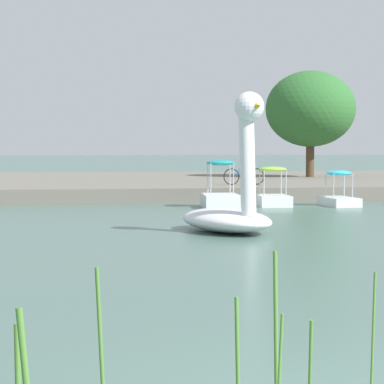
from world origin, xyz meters
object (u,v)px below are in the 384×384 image
(tree_broadleaf_left, at_px, (310,109))
(pedal_boat_cyan, at_px, (339,195))
(swan_boat, at_px, (230,204))
(pedal_boat_teal, at_px, (220,195))
(pedal_boat_lime, at_px, (273,194))
(bicycle_parked, at_px, (244,176))

(tree_broadleaf_left, bearing_deg, pedal_boat_cyan, -102.95)
(swan_boat, bearing_deg, pedal_boat_teal, 80.79)
(pedal_boat_lime, xyz_separation_m, tree_broadleaf_left, (5.52, 13.40, 3.75))
(pedal_boat_cyan, relative_size, tree_broadleaf_left, 0.35)
(pedal_boat_cyan, bearing_deg, pedal_boat_lime, 172.38)
(pedal_boat_cyan, xyz_separation_m, pedal_boat_lime, (-2.37, 0.32, 0.05))
(tree_broadleaf_left, bearing_deg, swan_boat, -111.78)
(pedal_boat_teal, distance_m, tree_broadleaf_left, 16.20)
(bicycle_parked, bearing_deg, pedal_boat_cyan, -63.93)
(pedal_boat_teal, height_order, tree_broadleaf_left, tree_broadleaf_left)
(swan_boat, distance_m, pedal_boat_lime, 9.40)
(swan_boat, xyz_separation_m, pedal_boat_lime, (3.34, 8.78, -0.25))
(pedal_boat_teal, bearing_deg, pedal_boat_lime, 12.87)
(pedal_boat_lime, distance_m, pedal_boat_teal, 2.04)
(pedal_boat_cyan, bearing_deg, pedal_boat_teal, -178.18)
(pedal_boat_teal, xyz_separation_m, bicycle_parked, (1.96, 5.05, 0.47))
(pedal_boat_cyan, distance_m, pedal_boat_lime, 2.39)
(pedal_boat_lime, xyz_separation_m, pedal_boat_teal, (-1.99, -0.46, 0.00))
(swan_boat, bearing_deg, bicycle_parked, 76.11)
(bicycle_parked, bearing_deg, swan_boat, -103.89)
(swan_boat, height_order, pedal_boat_cyan, swan_boat)
(swan_boat, bearing_deg, tree_broadleaf_left, 68.22)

